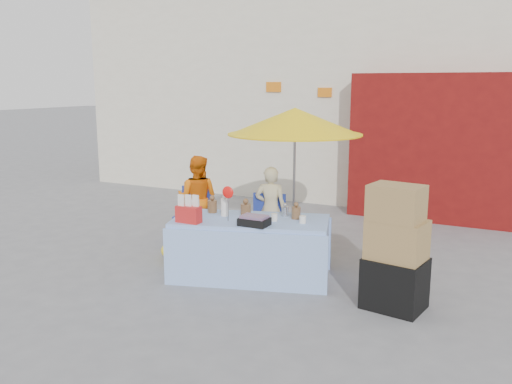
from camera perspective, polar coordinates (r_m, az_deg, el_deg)
The scene contains 10 objects.
ground at distance 7.13m, azimuth -4.58°, elevation -8.52°, with size 80.00×80.00×0.00m, color slate.
backdrop at distance 13.59m, azimuth 14.25°, elevation 13.90°, with size 14.00×8.00×7.80m.
market_table at distance 6.87m, azimuth -0.63°, elevation -5.84°, with size 2.16×1.45×1.20m.
chair_left at distance 8.42m, azimuth -6.64°, elevation -3.63°, with size 0.57×0.57×0.85m.
chair_right at distance 7.82m, azimuth 1.09°, elevation -4.71°, with size 0.57×0.57×0.85m.
vendor_orange at distance 8.43m, azimuth -6.18°, elevation -0.69°, with size 0.65×0.51×1.34m, color orange.
vendor_beige at distance 7.85m, azimuth 1.54°, elevation -1.85°, with size 0.46×0.30×1.26m, color beige.
umbrella at distance 7.67m, azimuth 4.12°, elevation 7.37°, with size 1.90×1.90×2.09m.
box_stack at distance 6.06m, azimuth 14.50°, elevation -6.18°, with size 0.69×0.60×1.37m.
tarp_bundle at distance 7.62m, azimuth -7.80°, elevation -6.17°, with size 0.62×0.50×0.28m, color yellow.
Camera 1 is at (3.48, -5.73, 2.42)m, focal length 38.00 mm.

